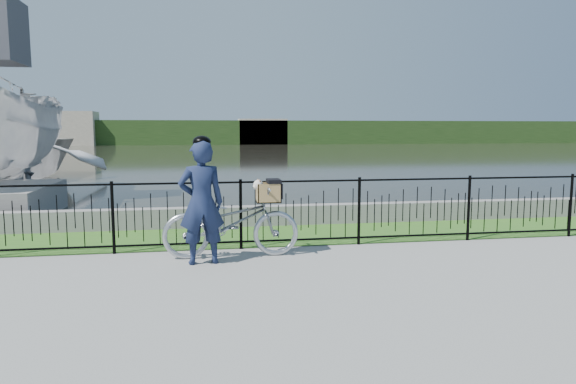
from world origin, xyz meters
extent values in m
plane|color=gray|center=(0.00, 0.00, 0.00)|extent=(120.00, 120.00, 0.00)
cube|color=#35661F|center=(0.00, 2.60, 0.00)|extent=(60.00, 2.00, 0.01)
plane|color=black|center=(0.00, 33.00, 0.00)|extent=(120.00, 120.00, 0.00)
cube|color=gray|center=(0.00, 3.60, 0.20)|extent=(60.00, 0.30, 0.40)
cube|color=#28451A|center=(0.00, 60.00, 1.50)|extent=(120.00, 6.00, 3.00)
cube|color=#B2A78F|center=(-18.00, 58.00, 2.00)|extent=(8.00, 4.00, 4.00)
cube|color=#B2A78F|center=(6.00, 58.50, 1.60)|extent=(6.00, 3.00, 3.20)
imported|color=#ACB0B8|center=(-1.19, 1.09, 0.54)|extent=(2.07, 0.72, 1.09)
cube|color=black|center=(-0.61, 1.09, 0.84)|extent=(0.38, 0.18, 0.02)
cube|color=olive|center=(-0.61, 1.09, 0.85)|extent=(0.36, 0.31, 0.01)
cube|color=olive|center=(-0.61, 1.24, 0.99)|extent=(0.36, 0.02, 0.29)
cube|color=olive|center=(-0.61, 0.95, 0.99)|extent=(0.36, 0.01, 0.29)
cube|color=olive|center=(-0.44, 1.09, 0.99)|extent=(0.02, 0.31, 0.29)
cube|color=olive|center=(-0.78, 1.09, 0.99)|extent=(0.01, 0.31, 0.29)
cube|color=black|center=(-0.53, 1.09, 1.16)|extent=(0.20, 0.32, 0.06)
cube|color=black|center=(-0.42, 1.09, 1.02)|extent=(0.02, 0.32, 0.23)
ellipsoid|color=silver|center=(-0.63, 1.09, 0.97)|extent=(0.31, 0.22, 0.20)
sphere|color=silver|center=(-0.77, 1.07, 1.11)|extent=(0.15, 0.15, 0.15)
sphere|color=silver|center=(-0.82, 1.05, 1.08)|extent=(0.07, 0.07, 0.07)
sphere|color=black|center=(-0.84, 1.04, 1.08)|extent=(0.02, 0.02, 0.02)
cone|color=#8E593B|center=(-0.77, 1.13, 1.17)|extent=(0.06, 0.08, 0.08)
cone|color=#8E593B|center=(-0.75, 1.03, 1.17)|extent=(0.06, 0.08, 0.08)
imported|color=#172140|center=(-1.63, 0.78, 0.90)|extent=(0.70, 0.50, 1.79)
ellipsoid|color=black|center=(-1.63, 0.78, 1.77)|extent=(0.26, 0.29, 0.18)
camera|label=1|loc=(-1.60, -6.65, 1.96)|focal=32.00mm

